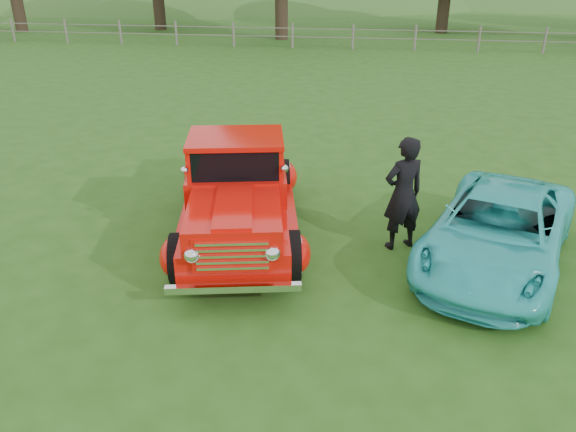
# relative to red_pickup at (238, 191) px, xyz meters

# --- Properties ---
(ground) EXTENTS (140.00, 140.00, 0.00)m
(ground) POSITION_rel_red_pickup_xyz_m (1.21, -1.71, -0.80)
(ground) COLOR #254E14
(ground) RESTS_ON ground
(distant_hills) EXTENTS (116.00, 60.00, 18.00)m
(distant_hills) POSITION_rel_red_pickup_xyz_m (-2.87, 57.76, -5.34)
(distant_hills) COLOR #295B21
(distant_hills) RESTS_ON ground
(fence_line) EXTENTS (48.00, 0.12, 1.20)m
(fence_line) POSITION_rel_red_pickup_xyz_m (1.21, 20.29, -0.19)
(fence_line) COLOR #666256
(fence_line) RESTS_ON ground
(red_pickup) EXTENTS (2.91, 5.22, 1.78)m
(red_pickup) POSITION_rel_red_pickup_xyz_m (0.00, 0.00, 0.00)
(red_pickup) COLOR black
(red_pickup) RESTS_ON ground
(teal_sedan) EXTENTS (3.26, 4.54, 1.15)m
(teal_sedan) POSITION_rel_red_pickup_xyz_m (4.18, -0.47, -0.22)
(teal_sedan) COLOR #30C2C0
(teal_sedan) RESTS_ON ground
(man) EXTENTS (0.82, 0.73, 1.89)m
(man) POSITION_rel_red_pickup_xyz_m (2.73, -0.10, 0.15)
(man) COLOR black
(man) RESTS_ON ground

